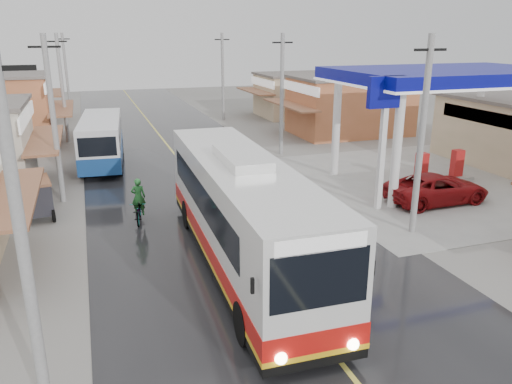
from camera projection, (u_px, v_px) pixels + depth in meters
ground at (255, 255)px, 18.85m from camera, size 120.00×120.00×0.00m
road at (181, 162)px, 32.37m from camera, size 12.00×90.00×0.02m
centre_line at (181, 162)px, 32.36m from camera, size 0.15×90.00×0.01m
shopfronts_right at (405, 155)px, 34.28m from camera, size 11.00×44.00×4.80m
utility_poles_left at (66, 167)px, 31.12m from camera, size 1.60×50.00×8.00m
utility_poles_right at (281, 154)px, 34.52m from camera, size 1.60×36.00×8.00m
coach_bus at (242, 213)px, 17.48m from camera, size 3.30×13.35×4.14m
second_bus at (102, 140)px, 31.38m from camera, size 3.12×8.96×2.92m
jeepney at (437, 188)px, 24.46m from camera, size 5.24×2.49×1.45m
cyclist at (139, 207)px, 21.94m from camera, size 0.96×1.99×2.05m
tricycle_near at (34, 196)px, 22.34m from camera, size 1.83×2.32×1.77m
tricycle_far at (12, 194)px, 23.11m from camera, size 1.39×2.03×1.51m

